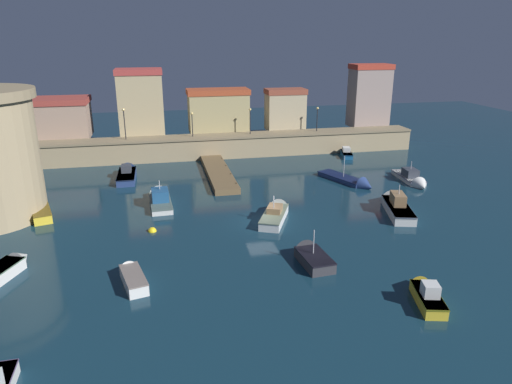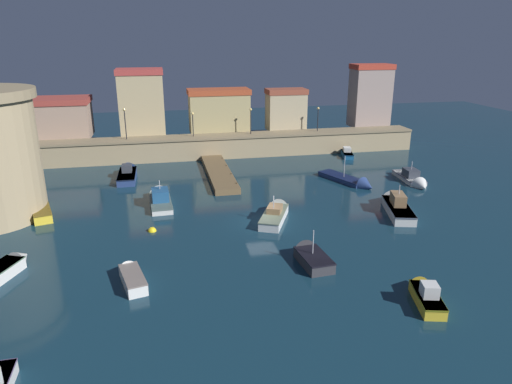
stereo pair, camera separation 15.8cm
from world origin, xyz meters
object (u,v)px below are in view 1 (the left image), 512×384
(quay_lamp_3, at_px, (317,115))
(moored_boat_7, at_px, (160,197))
(mooring_buoy_0, at_px, (152,231))
(mooring_buoy_1, at_px, (228,191))
(moored_boat_2, at_px, (40,206))
(quay_lamp_2, at_px, (250,117))
(moored_boat_3, at_px, (426,293))
(moored_boat_6, at_px, (3,270))
(quay_lamp_0, at_px, (124,119))
(moored_boat_11, at_px, (413,180))
(moored_boat_13, at_px, (127,173))
(quay_lamp_1, at_px, (192,120))
(moored_boat_4, at_px, (352,181))
(moored_boat_9, at_px, (345,152))
(moored_boat_0, at_px, (132,276))
(moored_boat_5, at_px, (396,204))
(moored_boat_1, at_px, (276,212))
(moored_boat_8, at_px, (310,255))

(quay_lamp_3, distance_m, moored_boat_7, 27.20)
(mooring_buoy_0, bearing_deg, mooring_buoy_1, 49.84)
(quay_lamp_3, relative_size, moored_boat_2, 0.45)
(quay_lamp_2, bearing_deg, moored_boat_7, -126.74)
(moored_boat_7, bearing_deg, mooring_buoy_1, -76.41)
(moored_boat_3, relative_size, moored_boat_6, 0.82)
(quay_lamp_0, distance_m, moored_boat_11, 34.77)
(quay_lamp_3, bearing_deg, moored_boat_13, -164.05)
(quay_lamp_1, height_order, moored_boat_4, quay_lamp_1)
(quay_lamp_2, height_order, moored_boat_9, quay_lamp_2)
(moored_boat_0, bearing_deg, moored_boat_5, -83.33)
(moored_boat_6, relative_size, moored_boat_13, 0.80)
(moored_boat_2, distance_m, mooring_buoy_1, 17.68)
(moored_boat_6, bearing_deg, moored_boat_5, -56.93)
(moored_boat_0, height_order, moored_boat_1, moored_boat_1)
(moored_boat_3, relative_size, moored_boat_7, 0.67)
(moored_boat_7, bearing_deg, moored_boat_8, -148.00)
(moored_boat_6, distance_m, mooring_buoy_1, 22.55)
(moored_boat_13, bearing_deg, moored_boat_1, -138.44)
(moored_boat_9, bearing_deg, moored_boat_0, 151.68)
(quay_lamp_2, height_order, moored_boat_4, quay_lamp_2)
(moored_boat_0, height_order, moored_boat_11, moored_boat_11)
(quay_lamp_1, xyz_separation_m, moored_boat_13, (-8.05, -7.07, -4.46))
(moored_boat_5, bearing_deg, moored_boat_11, -24.05)
(moored_boat_2, xyz_separation_m, moored_boat_13, (7.27, 9.34, 0.02))
(quay_lamp_0, xyz_separation_m, quay_lamp_2, (15.81, -0.00, -0.28))
(moored_boat_4, height_order, moored_boat_5, moored_boat_4)
(moored_boat_9, xyz_separation_m, mooring_buoy_0, (-25.34, -20.71, -0.40))
(moored_boat_6, height_order, mooring_buoy_1, moored_boat_6)
(moored_boat_11, xyz_separation_m, mooring_buoy_0, (-27.62, -7.40, -0.38))
(moored_boat_1, bearing_deg, moored_boat_7, 82.96)
(moored_boat_8, relative_size, mooring_buoy_1, 5.74)
(quay_lamp_2, relative_size, moored_boat_1, 0.52)
(quay_lamp_0, height_order, moored_boat_4, quay_lamp_0)
(moored_boat_2, relative_size, moored_boat_11, 1.10)
(moored_boat_11, bearing_deg, moored_boat_3, -23.51)
(mooring_buoy_1, bearing_deg, quay_lamp_2, 69.65)
(moored_boat_1, relative_size, moored_boat_11, 0.98)
(moored_boat_1, distance_m, moored_boat_8, 8.54)
(moored_boat_7, bearing_deg, moored_boat_13, 17.74)
(moored_boat_13, height_order, mooring_buoy_0, moored_boat_13)
(moored_boat_1, xyz_separation_m, moored_boat_8, (0.28, -8.53, -0.05))
(moored_boat_3, distance_m, moored_boat_8, 8.15)
(moored_boat_8, relative_size, moored_boat_9, 0.81)
(quay_lamp_0, height_order, moored_boat_6, quay_lamp_0)
(quay_lamp_1, height_order, quay_lamp_3, quay_lamp_3)
(moored_boat_3, distance_m, moored_boat_5, 15.34)
(moored_boat_4, xyz_separation_m, moored_boat_9, (4.27, 12.12, 0.15))
(quay_lamp_0, bearing_deg, moored_boat_4, -31.50)
(moored_boat_9, bearing_deg, moored_boat_13, 113.61)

